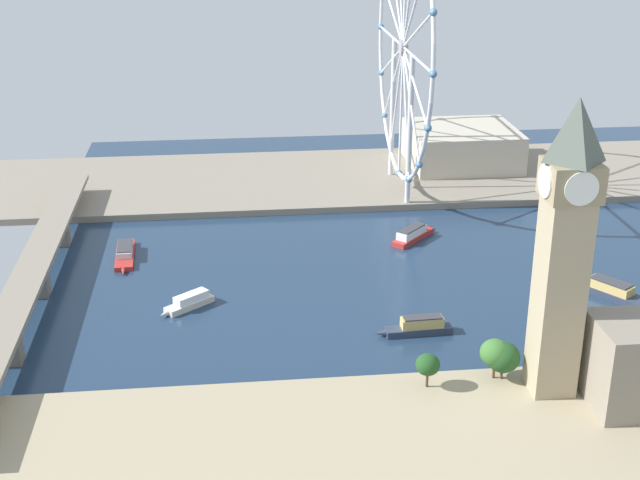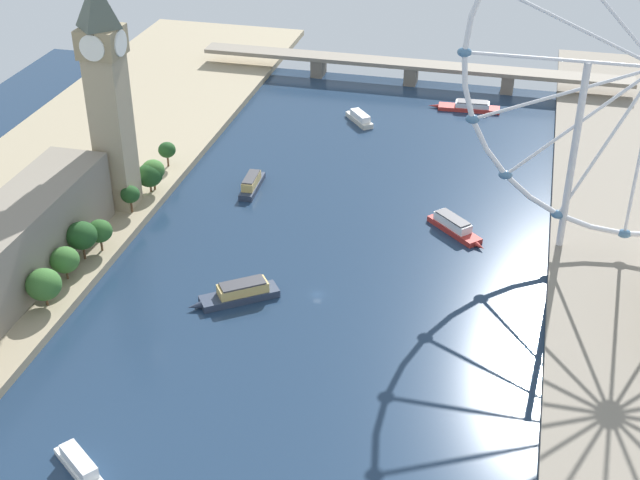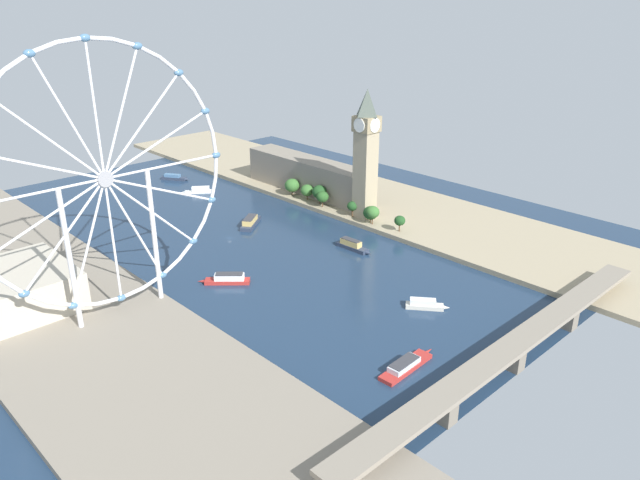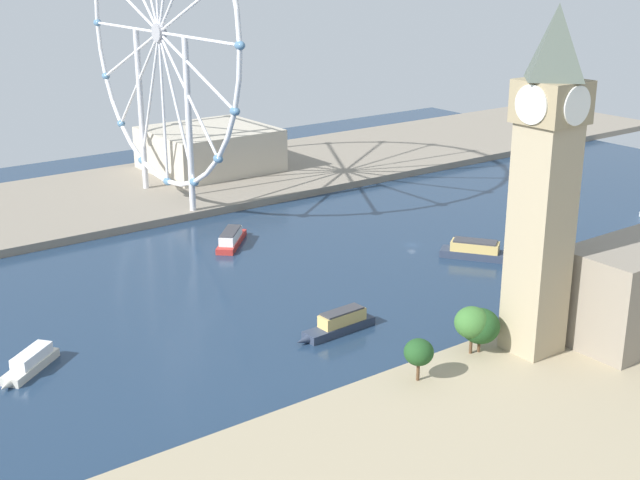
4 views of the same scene
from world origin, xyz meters
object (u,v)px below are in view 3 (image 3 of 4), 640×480
object	(u,v)px
river_bridge	(511,350)
tour_boat_4	(425,304)
riverside_hall	(17,289)
tour_boat_0	(251,222)
tour_boat_1	(352,245)
clock_tower	(366,152)
tour_boat_2	(228,279)
parliament_block	(309,175)
tour_boat_3	(406,365)
tour_boat_6	(174,178)
ferris_wheel	(105,181)
tour_boat_5	(199,190)

from	to	relation	value
river_bridge	tour_boat_4	xyz separation A→B (m)	(-15.31, -55.63, -6.42)
riverside_hall	tour_boat_0	bearing A→B (deg)	-174.13
riverside_hall	tour_boat_1	xyz separation A→B (m)	(-173.48, 59.10, -9.99)
clock_tower	tour_boat_2	size ratio (longest dim) A/B	3.68
river_bridge	tour_boat_2	size ratio (longest dim) A/B	9.38
parliament_block	tour_boat_4	xyz separation A→B (m)	(80.17, 170.51, -13.46)
riverside_hall	tour_boat_1	size ratio (longest dim) A/B	2.06
riverside_hall	tour_boat_2	size ratio (longest dim) A/B	2.30
tour_boat_3	tour_boat_6	xyz separation A→B (m)	(-74.67, -303.29, 0.17)
river_bridge	tour_boat_6	xyz separation A→B (m)	(-42.12, -332.40, -6.54)
parliament_block	tour_boat_1	distance (m)	109.21
parliament_block	ferris_wheel	size ratio (longest dim) A/B	0.91
tour_boat_3	ferris_wheel	bearing A→B (deg)	114.66
clock_tower	parliament_block	world-z (taller)	clock_tower
river_bridge	clock_tower	bearing A→B (deg)	-118.03
ferris_wheel	tour_boat_6	xyz separation A→B (m)	(-138.52, -181.16, -66.50)
clock_tower	ferris_wheel	bearing A→B (deg)	2.85
ferris_wheel	tour_boat_0	world-z (taller)	ferris_wheel
clock_tower	tour_boat_3	distance (m)	182.12
parliament_block	river_bridge	size ratio (longest dim) A/B	0.53
parliament_block	tour_boat_5	xyz separation A→B (m)	(57.81, -62.24, -13.48)
river_bridge	tour_boat_0	xyz separation A→B (m)	(-23.63, -206.19, -5.99)
ferris_wheel	tour_boat_1	world-z (taller)	ferris_wheel
ferris_wheel	tour_boat_5	world-z (taller)	ferris_wheel
tour_boat_5	ferris_wheel	bearing A→B (deg)	82.55
riverside_hall	tour_boat_5	world-z (taller)	riverside_hall
riverside_hall	river_bridge	xyz separation A→B (m)	(-130.44, 190.35, -4.02)
tour_boat_3	tour_boat_6	size ratio (longest dim) A/B	1.49
tour_boat_2	clock_tower	bearing A→B (deg)	-130.13
tour_boat_3	tour_boat_0	bearing A→B (deg)	69.45
ferris_wheel	parliament_block	bearing A→B (deg)	-158.67
tour_boat_0	tour_boat_2	bearing A→B (deg)	-171.69
tour_boat_6	tour_boat_5	bearing A→B (deg)	-37.90
ferris_wheel	tour_boat_0	distance (m)	147.57
riverside_hall	ferris_wheel	bearing A→B (deg)	131.04
riverside_hall	river_bridge	size ratio (longest dim) A/B	0.25
riverside_hall	tour_boat_2	world-z (taller)	riverside_hall
ferris_wheel	tour_boat_5	xyz separation A→B (m)	(-134.06, -137.15, -66.39)
clock_tower	tour_boat_5	distance (m)	143.98
tour_boat_2	tour_boat_6	xyz separation A→B (m)	(-80.65, -186.20, -0.37)
tour_boat_0	tour_boat_3	xyz separation A→B (m)	(56.19, 177.08, -0.71)
tour_boat_3	river_bridge	bearing A→B (deg)	-44.74
tour_boat_3	tour_boat_4	xyz separation A→B (m)	(-47.87, -26.52, 0.29)
clock_tower	tour_boat_5	xyz separation A→B (m)	(47.65, -128.11, -45.24)
parliament_block	riverside_hall	distance (m)	228.76
ferris_wheel	tour_boat_2	distance (m)	88.01
river_bridge	tour_boat_0	bearing A→B (deg)	-96.54
river_bridge	tour_boat_4	size ratio (longest dim) A/B	11.27
tour_boat_0	tour_boat_2	distance (m)	86.40
clock_tower	tour_boat_6	distance (m)	183.17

